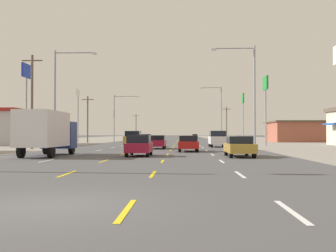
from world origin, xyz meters
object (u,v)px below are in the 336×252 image
(pole_sign_left_row_2, at_px, (78,103))
(streetlight_left_row_1, at_px, (117,114))
(suv_far_right_farther, at_px, (218,139))
(streetlight_right_row_1, at_px, (219,110))
(sedan_center_turn_far, at_px, (157,142))
(box_truck_far_left_near, at_px, (47,131))
(sedan_far_left_distant_b, at_px, (139,137))
(pole_sign_right_row_2, at_px, (243,106))
(sedan_inner_right_midfar, at_px, (188,143))
(pole_sign_right_row_1, at_px, (265,92))
(hatchback_inner_left_distant_a, at_px, (146,139))
(streetlight_right_row_0, at_px, (250,90))
(pole_sign_left_row_1, at_px, (26,82))
(sedan_far_right_distant_c, at_px, (195,136))
(suv_inner_left_farthest, at_px, (133,138))
(sedan_far_right_nearest, at_px, (239,146))
(hatchback_center_turn_mid, at_px, (139,145))
(streetlight_left_row_0, at_px, (59,92))

(pole_sign_left_row_2, distance_m, streetlight_left_row_1, 8.03)
(suv_far_right_farther, distance_m, streetlight_right_row_1, 26.69)
(streetlight_left_row_1, xyz_separation_m, streetlight_right_row_1, (19.33, 0.00, 0.73))
(sedan_center_turn_far, bearing_deg, box_truck_far_left_near, -116.22)
(sedan_far_left_distant_b, height_order, pole_sign_right_row_2, pole_sign_right_row_2)
(sedan_inner_right_midfar, height_order, pole_sign_right_row_2, pole_sign_right_row_2)
(pole_sign_left_row_2, height_order, pole_sign_right_row_1, pole_sign_left_row_2)
(pole_sign_right_row_1, height_order, streetlight_right_row_1, streetlight_right_row_1)
(hatchback_inner_left_distant_a, bearing_deg, streetlight_right_row_0, -65.53)
(hatchback_inner_left_distant_a, distance_m, streetlight_left_row_1, 9.67)
(pole_sign_left_row_1, bearing_deg, sedan_far_right_distant_c, 73.60)
(suv_far_right_farther, xyz_separation_m, pole_sign_right_row_1, (6.59, 3.58, 6.07))
(suv_inner_left_farthest, xyz_separation_m, pole_sign_left_row_1, (-13.81, -0.85, 7.33))
(streetlight_left_row_1, bearing_deg, streetlight_right_row_0, -61.00)
(sedan_far_right_nearest, height_order, streetlight_right_row_0, streetlight_right_row_0)
(suv_far_right_farther, bearing_deg, streetlight_right_row_1, 84.34)
(sedan_far_left_distant_b, distance_m, streetlight_right_row_1, 24.37)
(streetlight_right_row_0, bearing_deg, pole_sign_left_row_2, 127.27)
(box_truck_far_left_near, height_order, sedan_center_turn_far, box_truck_far_left_near)
(box_truck_far_left_near, height_order, sedan_far_left_distant_b, box_truck_far_left_near)
(pole_sign_right_row_1, height_order, streetlight_right_row_0, streetlight_right_row_0)
(sedan_far_right_nearest, height_order, hatchback_center_turn_mid, hatchback_center_turn_mid)
(streetlight_left_row_1, bearing_deg, pole_sign_left_row_1, -107.67)
(streetlight_left_row_1, distance_m, streetlight_right_row_1, 19.35)
(pole_sign_left_row_1, relative_size, streetlight_right_row_1, 1.01)
(sedan_inner_right_midfar, bearing_deg, streetlight_left_row_1, 108.72)
(streetlight_left_row_1, relative_size, streetlight_right_row_1, 0.85)
(sedan_far_right_nearest, distance_m, streetlight_left_row_1, 49.51)
(suv_inner_left_farthest, xyz_separation_m, pole_sign_right_row_1, (17.29, 0.98, 6.07))
(pole_sign_left_row_1, bearing_deg, hatchback_center_turn_mid, -51.58)
(hatchback_center_turn_mid, xyz_separation_m, streetlight_left_row_0, (-9.46, 11.08, 5.12))
(sedan_inner_right_midfar, bearing_deg, hatchback_center_turn_mid, -116.14)
(sedan_far_right_nearest, bearing_deg, sedan_far_left_distant_b, 102.65)
(hatchback_center_turn_mid, bearing_deg, pole_sign_right_row_1, 59.04)
(pole_sign_right_row_1, bearing_deg, box_truck_far_left_near, -131.10)
(box_truck_far_left_near, height_order, streetlight_left_row_1, streetlight_left_row_1)
(suv_far_right_farther, relative_size, pole_sign_left_row_2, 0.48)
(suv_far_right_farther, relative_size, pole_sign_right_row_2, 0.49)
(box_truck_far_left_near, height_order, sedan_far_right_distant_c, box_truck_far_left_near)
(sedan_far_right_nearest, relative_size, pole_sign_left_row_1, 0.42)
(hatchback_center_turn_mid, xyz_separation_m, suv_inner_left_farthest, (-3.27, 22.38, 0.24))
(box_truck_far_left_near, bearing_deg, streetlight_left_row_1, 93.25)
(sedan_center_turn_far, bearing_deg, pole_sign_right_row_1, 34.45)
(box_truck_far_left_near, distance_m, streetlight_right_row_0, 20.66)
(hatchback_inner_left_distant_a, xyz_separation_m, sedan_far_right_distant_c, (10.33, 63.90, -0.03))
(sedan_far_left_distant_b, height_order, streetlight_right_row_1, streetlight_right_row_1)
(sedan_far_right_nearest, distance_m, pole_sign_right_row_2, 56.39)
(sedan_inner_right_midfar, bearing_deg, sedan_far_right_nearest, -66.46)
(sedan_far_right_nearest, relative_size, pole_sign_right_row_2, 0.45)
(sedan_inner_right_midfar, bearing_deg, streetlight_right_row_0, 29.74)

